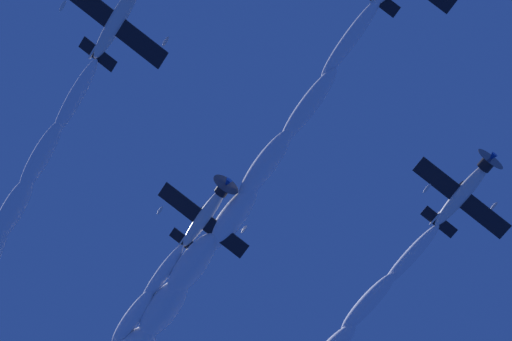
% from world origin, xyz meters
% --- Properties ---
extents(airplane_left_wingman, '(7.04, 7.27, 3.66)m').
position_xyz_m(airplane_left_wingman, '(12.67, -20.80, 56.40)').
color(airplane_left_wingman, silver).
extents(airplane_right_wingman, '(7.05, 7.36, 3.49)m').
position_xyz_m(airplane_right_wingman, '(18.69, 5.43, 57.16)').
color(airplane_right_wingman, silver).
extents(airplane_slot_tail, '(7.06, 7.44, 3.30)m').
position_xyz_m(airplane_slot_tail, '(27.50, -9.16, 58.35)').
color(airplane_slot_tail, silver).
extents(smoke_trail_lead, '(44.44, 10.45, 3.69)m').
position_xyz_m(smoke_trail_lead, '(35.85, -12.20, 57.62)').
color(smoke_trail_lead, white).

